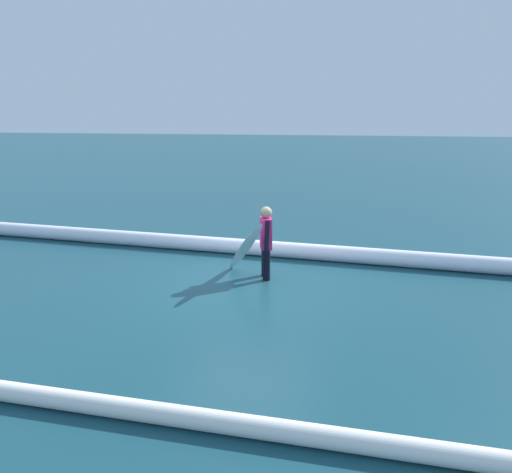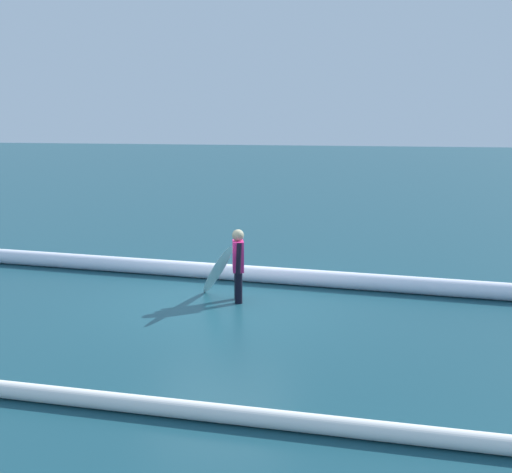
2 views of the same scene
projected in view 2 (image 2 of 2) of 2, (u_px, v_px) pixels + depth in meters
name	position (u px, v px, depth m)	size (l,w,h in m)	color
ground_plane	(219.00, 302.00, 11.84)	(127.40, 127.40, 0.00)	#174250
surfer	(238.00, 262.00, 11.78)	(0.28, 0.63, 1.36)	black
surfboard	(217.00, 271.00, 11.78)	(1.03, 1.28, 1.21)	white
wave_crest_foreground	(126.00, 265.00, 14.06)	(0.34, 0.34, 22.51)	white
wave_crest_midground	(229.00, 414.00, 7.16)	(0.22, 0.22, 20.09)	white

